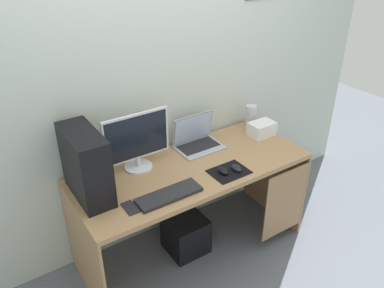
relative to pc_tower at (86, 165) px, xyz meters
The scene contains 14 objects.
ground_plane 1.20m from the pc_tower, ahead, with size 8.00×8.00×0.00m, color slate.
wall_back 0.83m from the pc_tower, 23.01° to the left, with size 4.00×0.05×2.60m.
desk 0.81m from the pc_tower, ahead, with size 1.67×0.69×0.75m.
pc_tower is the anchor object (origin of this frame).
monitor 0.40m from the pc_tower, 15.10° to the left, with size 0.47×0.19×0.41m.
laptop 0.92m from the pc_tower, ahead, with size 0.34×0.24×0.25m.
speaker 1.45m from the pc_tower, ahead, with size 0.09×0.09×0.19m, color #B7BCC6.
projector 1.43m from the pc_tower, ahead, with size 0.20×0.14×0.11m, color white.
keyboard 0.53m from the pc_tower, 36.21° to the right, with size 0.42×0.14×0.02m, color #232326.
mousepad 0.94m from the pc_tower, 17.77° to the right, with size 0.26×0.20×0.01m, color black.
mouse_left 0.90m from the pc_tower, 18.05° to the right, with size 0.06×0.10×0.03m, color black.
mouse_right 0.99m from the pc_tower, 17.71° to the right, with size 0.06×0.10×0.03m, color black.
cell_phone 0.37m from the pc_tower, 61.08° to the right, with size 0.07×0.13×0.01m, color #232326.
subwoofer 1.06m from the pc_tower, ahead, with size 0.29×0.29×0.29m, color black.
Camera 1 is at (-1.27, -1.91, 2.23)m, focal length 36.64 mm.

